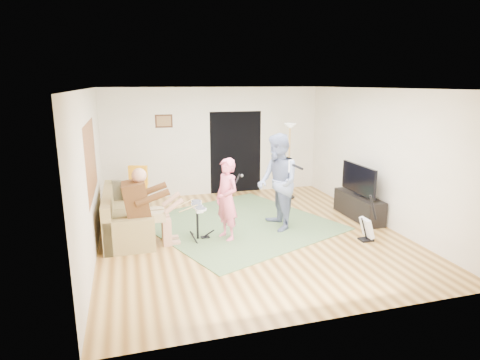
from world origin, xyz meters
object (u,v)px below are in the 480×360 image
(singer, at_px, (227,199))
(dining_chair, at_px, (137,197))
(sofa, at_px, (124,220))
(television, at_px, (359,179))
(guitar_spare, at_px, (367,228))
(guitarist, at_px, (278,182))
(torchiere_lamp, at_px, (289,147))
(drum_kit, at_px, (198,224))
(tv_cabinet, at_px, (359,206))

(singer, height_order, dining_chair, singer)
(sofa, relative_size, television, 1.75)
(guitar_spare, height_order, television, television)
(guitarist, xyz_separation_m, guitar_spare, (1.35, -1.03, -0.69))
(torchiere_lamp, bearing_deg, dining_chair, -176.72)
(drum_kit, bearing_deg, guitar_spare, -16.94)
(sofa, bearing_deg, torchiere_lamp, 20.46)
(dining_chair, bearing_deg, tv_cabinet, -2.37)
(sofa, xyz_separation_m, guitarist, (2.89, -0.52, 0.66))
(guitarist, bearing_deg, singer, -75.55)
(guitar_spare, height_order, dining_chair, dining_chair)
(singer, distance_m, torchiere_lamp, 3.14)
(singer, xyz_separation_m, torchiere_lamp, (2.14, 2.24, 0.51))
(torchiere_lamp, bearing_deg, guitar_spare, -84.71)
(tv_cabinet, bearing_deg, television, 180.00)
(singer, height_order, television, singer)
(guitar_spare, bearing_deg, drum_kit, 163.06)
(sofa, relative_size, tv_cabinet, 1.48)
(guitarist, relative_size, television, 1.59)
(sofa, distance_m, guitar_spare, 4.51)
(singer, relative_size, tv_cabinet, 1.08)
(sofa, xyz_separation_m, tv_cabinet, (4.79, -0.38, -0.03))
(singer, height_order, guitar_spare, singer)
(sofa, height_order, dining_chair, dining_chair)
(sofa, relative_size, guitar_spare, 2.40)
(drum_kit, xyz_separation_m, torchiere_lamp, (2.67, 2.13, 0.97))
(singer, xyz_separation_m, tv_cabinet, (2.97, 0.38, -0.50))
(tv_cabinet, relative_size, television, 1.18)
(drum_kit, bearing_deg, tv_cabinet, 4.36)
(singer, height_order, guitarist, guitarist)
(dining_chair, bearing_deg, guitar_spare, -17.70)
(television, bearing_deg, singer, -172.61)
(sofa, height_order, guitarist, guitarist)
(drum_kit, relative_size, torchiere_lamp, 0.37)
(guitarist, bearing_deg, guitar_spare, 54.16)
(sofa, height_order, television, television)
(tv_cabinet, height_order, television, television)
(drum_kit, height_order, dining_chair, dining_chair)
(singer, relative_size, guitarist, 0.80)
(guitar_spare, relative_size, torchiere_lamp, 0.47)
(drum_kit, distance_m, torchiere_lamp, 3.55)
(drum_kit, distance_m, dining_chair, 2.17)
(drum_kit, xyz_separation_m, singer, (0.53, -0.11, 0.46))
(guitar_spare, height_order, tv_cabinet, guitar_spare)
(guitarist, bearing_deg, television, 95.65)
(drum_kit, distance_m, tv_cabinet, 3.51)
(guitar_spare, distance_m, torchiere_lamp, 3.20)
(sofa, bearing_deg, drum_kit, -26.70)
(guitarist, height_order, guitar_spare, guitarist)
(guitar_spare, distance_m, tv_cabinet, 1.29)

